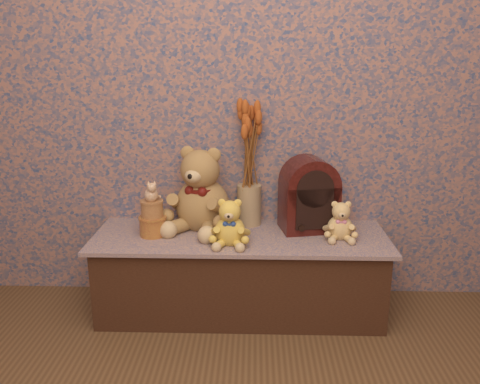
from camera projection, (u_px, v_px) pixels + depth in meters
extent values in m
cube|color=#3C527B|center=(242.00, 55.00, 2.48)|extent=(3.00, 0.10, 2.60)
cube|color=#3C427B|center=(240.00, 274.00, 2.54)|extent=(1.48, 0.51, 0.43)
cylinder|color=tan|center=(249.00, 205.00, 2.62)|extent=(0.15, 0.15, 0.21)
cylinder|color=gold|center=(153.00, 226.00, 2.46)|extent=(0.14, 0.14, 0.10)
cylinder|color=tan|center=(152.00, 209.00, 2.44)|extent=(0.14, 0.14, 0.08)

